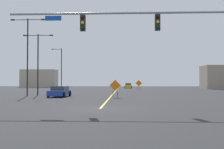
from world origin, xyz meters
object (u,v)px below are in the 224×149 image
Objects in this scene: construction_sign_median_far at (115,86)px; car_blue_mid at (60,92)px; car_yellow_approaching at (128,86)px; traffic_signal_assembly at (155,30)px; street_lamp_mid_right at (61,67)px; street_lamp_mid_left at (28,50)px; street_lamp_near_right at (38,59)px; construction_sign_left_shoulder at (139,84)px.

construction_sign_median_far is 6.82m from car_blue_mid.
car_yellow_approaching is (8.79, 43.04, 0.03)m from car_blue_mid.
car_yellow_approaching is at bearing 90.78° from traffic_signal_assembly.
street_lamp_mid_right reaches higher than car_yellow_approaching.
car_yellow_approaching is at bearing 72.62° from street_lamp_mid_left.
street_lamp_near_right is at bearing 155.04° from construction_sign_median_far.
car_yellow_approaching is (-0.78, 56.75, -4.55)m from traffic_signal_assembly.
street_lamp_near_right is 3.72× the size of construction_sign_left_shoulder.
street_lamp_mid_right is 1.94× the size of car_blue_mid.
street_lamp_mid_right is 3.85× the size of construction_sign_left_shoulder.
street_lamp_mid_right reaches higher than car_blue_mid.
car_blue_mid is 43.92m from car_yellow_approaching.
street_lamp_mid_left reaches higher than street_lamp_mid_right.
street_lamp_near_right is 3.98× the size of construction_sign_median_far.
construction_sign_median_far is at bearing -14.79° from street_lamp_mid_left.
car_blue_mid is at bearing -15.53° from street_lamp_mid_left.
construction_sign_left_shoulder is at bearing -82.68° from car_yellow_approaching.
street_lamp_near_right reaches higher than construction_sign_median_far.
construction_sign_median_far reaches higher than car_yellow_approaching.
street_lamp_near_right is 0.97× the size of street_lamp_mid_right.
street_lamp_mid_left reaches higher than construction_sign_left_shoulder.
construction_sign_median_far is at bearing -98.20° from construction_sign_left_shoulder.
car_yellow_approaching is at bearing 87.17° from construction_sign_median_far.
street_lamp_mid_right is (-14.22, 33.90, -0.64)m from traffic_signal_assembly.
car_blue_mid is (-9.56, 13.72, -4.58)m from traffic_signal_assembly.
traffic_signal_assembly reaches higher than construction_sign_median_far.
street_lamp_mid_left is 44.12m from car_yellow_approaching.
construction_sign_left_shoulder is at bearing 81.80° from construction_sign_median_far.
street_lamp_mid_left is 30.62m from construction_sign_left_shoulder.
construction_sign_median_far is 29.47m from construction_sign_left_shoulder.
car_yellow_approaching is (2.21, 44.71, -0.63)m from construction_sign_median_far.
street_lamp_mid_left is 12.08m from construction_sign_median_far.
car_yellow_approaching is at bearing 78.46° from car_blue_mid.
street_lamp_mid_right reaches higher than construction_sign_left_shoulder.
traffic_signal_assembly reaches higher than car_blue_mid.
construction_sign_left_shoulder is at bearing 60.14° from street_lamp_mid_left.
construction_sign_median_far is at bearing -24.96° from street_lamp_near_right.
street_lamp_mid_right is at bearing 112.76° from traffic_signal_assembly.
traffic_signal_assembly is 21.33m from street_lamp_near_right.
traffic_signal_assembly is at bearing -47.07° from street_lamp_mid_left.
street_lamp_mid_left reaches higher than construction_sign_median_far.
construction_sign_median_far is 0.47× the size of car_blue_mid.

